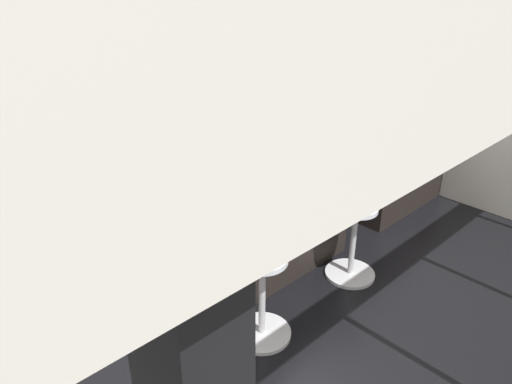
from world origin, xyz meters
TOP-DOWN VIEW (x-y plane):
  - ground_plane at (0.00, 0.00)m, footprint 6.82×6.82m
  - interior_partition_left at (-2.62, 0.00)m, footprint 0.15×4.93m
  - sink_cabinet at (-2.28, 0.16)m, footprint 1.96×0.60m
  - oven_range at (-2.27, -1.17)m, footprint 0.60×0.61m
  - kitchen_island at (0.08, -0.04)m, footprint 1.74×1.12m
  - stool_by_window at (-0.47, 0.70)m, footprint 0.44×0.44m
  - stool_middle at (0.63, 0.70)m, footprint 0.44×0.44m
  - cutting_board at (0.14, -0.10)m, footprint 0.36×0.24m
  - apple_red at (0.14, -0.09)m, footprint 0.08×0.08m
  - water_bottle at (0.58, 0.07)m, footprint 0.06×0.06m

SIDE VIEW (x-z plane):
  - ground_plane at x=0.00m, z-range 0.00..0.00m
  - stool_by_window at x=-0.47m, z-range -0.02..0.68m
  - stool_middle at x=0.63m, z-range -0.02..0.68m
  - oven_range at x=-2.27m, z-range 0.00..0.90m
  - kitchen_island at x=0.08m, z-range 0.00..0.92m
  - sink_cabinet at x=-2.28m, z-range -0.13..1.07m
  - cutting_board at x=0.14m, z-range 0.92..0.94m
  - apple_red at x=0.14m, z-range 0.94..1.02m
  - water_bottle at x=0.58m, z-range 0.89..1.20m
  - interior_partition_left at x=-2.62m, z-range 0.00..2.64m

